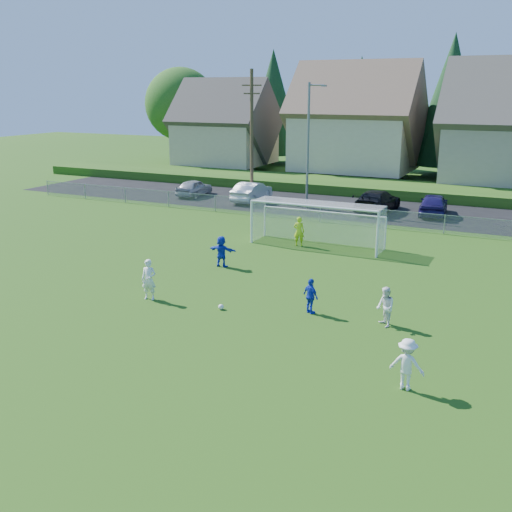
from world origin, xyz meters
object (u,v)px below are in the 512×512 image
object	(u,v)px
player_blue_a	(311,296)
player_white_c	(407,364)
car_b	(252,192)
soccer_goal	(318,217)
player_white_b	(385,307)
soccer_ball	(221,307)
player_blue_b	(221,251)
car_e	(433,204)
car_a	(194,188)
player_white_a	(149,280)
goalkeeper	(299,231)
car_d	(377,201)

from	to	relation	value
player_blue_a	player_white_c	bearing A→B (deg)	167.25
car_b	soccer_goal	bearing A→B (deg)	129.20
player_white_b	soccer_ball	bearing A→B (deg)	-118.90
player_blue_b	car_e	xyz separation A→B (m)	(7.27, 17.46, -0.01)
car_a	car_e	distance (m)	19.19
soccer_ball	player_blue_b	xyz separation A→B (m)	(-2.89, 5.31, 0.67)
player_white_a	player_blue_b	bearing A→B (deg)	72.81
player_blue_b	car_b	world-z (taller)	player_blue_b
player_blue_b	car_e	distance (m)	18.92
player_white_b	goalkeeper	xyz separation A→B (m)	(-7.29, 9.68, 0.08)
player_white_a	goalkeeper	xyz separation A→B (m)	(2.35, 11.02, -0.03)
soccer_ball	goalkeeper	world-z (taller)	goalkeeper
soccer_ball	car_a	distance (m)	26.71
player_white_b	player_white_c	size ratio (longest dim) A/B	0.95
car_b	goalkeeper	bearing A→B (deg)	124.86
soccer_ball	car_e	distance (m)	23.20
player_white_b	player_white_a	bearing A→B (deg)	-120.91
player_blue_a	car_d	world-z (taller)	car_d
car_d	soccer_goal	distance (m)	11.02
car_a	player_blue_a	bearing A→B (deg)	128.97
player_blue_a	goalkeeper	bearing A→B (deg)	-34.33
player_blue_a	car_b	bearing A→B (deg)	-27.04
car_d	player_blue_a	bearing A→B (deg)	101.58
player_white_c	car_b	bearing A→B (deg)	-52.61
player_white_a	car_e	world-z (taller)	player_white_a
player_white_c	car_d	bearing A→B (deg)	-70.70
soccer_ball	player_white_c	size ratio (longest dim) A/B	0.14
soccer_ball	car_b	distance (m)	23.87
car_e	soccer_goal	size ratio (longest dim) A/B	0.61
player_blue_a	player_white_b	bearing A→B (deg)	-149.61
goalkeeper	car_e	size ratio (longest dim) A/B	0.37
player_blue_b	soccer_goal	bearing A→B (deg)	-115.08
car_e	player_blue_a	bearing A→B (deg)	80.64
player_white_a	player_white_c	bearing A→B (deg)	-28.65
soccer_ball	soccer_goal	size ratio (longest dim) A/B	0.03
soccer_ball	car_a	bearing A→B (deg)	123.66
player_blue_a	car_e	distance (m)	21.63
player_white_b	car_d	xyz separation A→B (m)	(-5.83, 21.20, 0.02)
player_white_b	player_blue_b	size ratio (longest dim) A/B	0.97
player_white_a	player_white_b	world-z (taller)	player_white_a
car_b	player_blue_a	bearing A→B (deg)	119.37
car_d	player_white_c	bearing A→B (deg)	110.28
soccer_goal	player_blue_a	bearing A→B (deg)	-71.50
goalkeeper	car_b	distance (m)	13.98
player_blue_a	soccer_goal	bearing A→B (deg)	-40.05
player_white_b	goalkeeper	world-z (taller)	goalkeeper
car_a	car_e	size ratio (longest dim) A/B	0.89
player_white_a	player_blue_b	xyz separation A→B (m)	(0.41, 5.54, -0.08)
car_a	car_d	bearing A→B (deg)	178.45
goalkeeper	car_e	distance (m)	13.12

